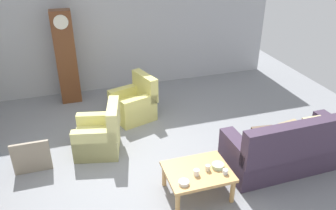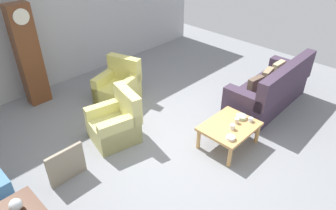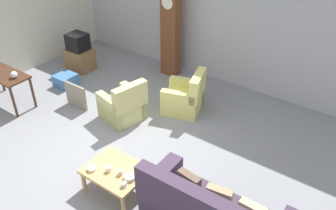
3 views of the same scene
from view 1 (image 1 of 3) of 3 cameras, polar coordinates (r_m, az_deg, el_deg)
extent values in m
plane|color=gray|center=(5.77, -4.05, -11.21)|extent=(10.40, 10.40, 0.00)
cube|color=#ADAFB5|center=(8.29, -10.53, 13.19)|extent=(8.40, 0.16, 3.20)
cube|color=#423347|center=(6.12, 19.04, -7.72)|extent=(2.12, 0.88, 0.44)
cube|color=#423347|center=(5.62, 21.96, -5.31)|extent=(2.10, 0.24, 0.60)
cube|color=#423347|center=(6.62, 25.71, -5.01)|extent=(0.26, 0.84, 0.68)
cube|color=#423347|center=(5.59, 11.45, -8.78)|extent=(0.26, 0.84, 0.68)
cube|color=#C6B284|center=(6.23, 22.89, -3.45)|extent=(0.36, 0.13, 0.36)
cube|color=#9E8966|center=(5.94, 19.35, -4.31)|extent=(0.37, 0.17, 0.36)
cube|color=brown|center=(5.68, 15.45, -5.22)|extent=(0.37, 0.16, 0.36)
cube|color=#CCC67A|center=(6.27, -11.75, -5.96)|extent=(0.91, 0.91, 0.40)
cube|color=#CCC67A|center=(6.00, -9.13, -2.22)|extent=(0.34, 0.78, 0.52)
cube|color=#CCC67A|center=(6.47, -11.56, -3.75)|extent=(0.78, 0.32, 0.60)
cube|color=#CCC67A|center=(5.97, -12.13, -6.75)|extent=(0.78, 0.32, 0.60)
cube|color=#DCD572|center=(7.21, -5.95, -0.74)|extent=(0.95, 0.95, 0.40)
cube|color=#DCD572|center=(7.14, -3.89, 3.20)|extent=(0.40, 0.78, 0.52)
cube|color=#DCD572|center=(7.40, -7.13, 0.85)|extent=(0.77, 0.38, 0.60)
cube|color=#DCD572|center=(6.93, -4.78, -0.99)|extent=(0.77, 0.38, 0.60)
cube|color=tan|center=(5.14, 5.03, -11.08)|extent=(0.96, 0.76, 0.05)
cylinder|color=tan|center=(4.93, 1.62, -16.25)|extent=(0.07, 0.07, 0.38)
cylinder|color=tan|center=(5.20, 10.77, -14.05)|extent=(0.07, 0.07, 0.38)
cylinder|color=tan|center=(5.40, -0.65, -11.70)|extent=(0.07, 0.07, 0.38)
cylinder|color=tan|center=(5.64, 7.75, -9.96)|extent=(0.07, 0.07, 0.38)
cube|color=brown|center=(7.90, -16.72, 7.57)|extent=(0.44, 0.28, 2.10)
cylinder|color=silver|center=(7.53, -17.54, 13.12)|extent=(0.30, 0.02, 0.30)
cube|color=gray|center=(6.03, -21.92, -8.17)|extent=(0.60, 0.05, 0.57)
cylinder|color=white|center=(5.01, 4.79, -11.20)|extent=(0.09, 0.09, 0.09)
cylinder|color=silver|center=(5.09, 9.58, -10.97)|extent=(0.08, 0.08, 0.07)
cylinder|color=beige|center=(5.11, 6.69, -10.43)|extent=(0.08, 0.08, 0.09)
cylinder|color=white|center=(4.86, 2.66, -12.88)|extent=(0.15, 0.15, 0.05)
cylinder|color=#B2C69E|center=(5.19, 8.36, -10.04)|extent=(0.19, 0.19, 0.06)
camera|label=2|loc=(2.60, -74.09, 6.95)|focal=32.79mm
camera|label=3|loc=(4.78, 68.65, 20.07)|focal=37.45mm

